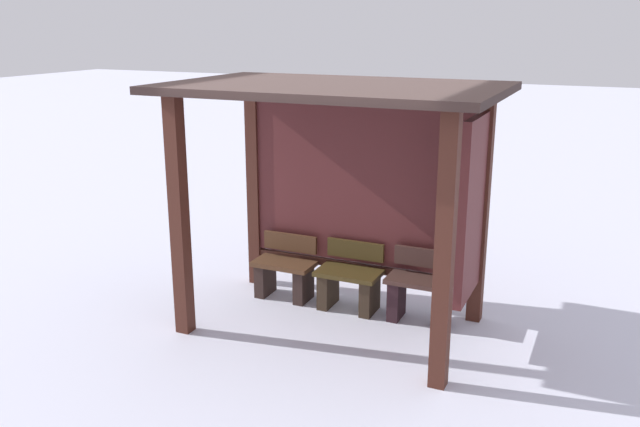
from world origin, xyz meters
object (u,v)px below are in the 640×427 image
object	(u,v)px
bus_shelter	(356,155)
bench_right_inside	(420,293)
bench_left_inside	(285,272)
bench_center_inside	(349,283)

from	to	relation	value
bus_shelter	bench_right_inside	size ratio (longest dim) A/B	4.17
bus_shelter	bench_left_inside	bearing A→B (deg)	167.39
bench_left_inside	bench_center_inside	size ratio (longest dim) A/B	0.98
bench_center_inside	bench_right_inside	world-z (taller)	bench_right_inside
bus_shelter	bench_center_inside	xyz separation A→B (m)	(-0.13, 0.21, -1.46)
bench_center_inside	bench_left_inside	bearing A→B (deg)	-179.99
bench_right_inside	bench_left_inside	bearing A→B (deg)	179.95
bench_center_inside	bench_right_inside	distance (m)	0.79
bus_shelter	bench_left_inside	size ratio (longest dim) A/B	4.43
bus_shelter	bench_left_inside	distance (m)	1.74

